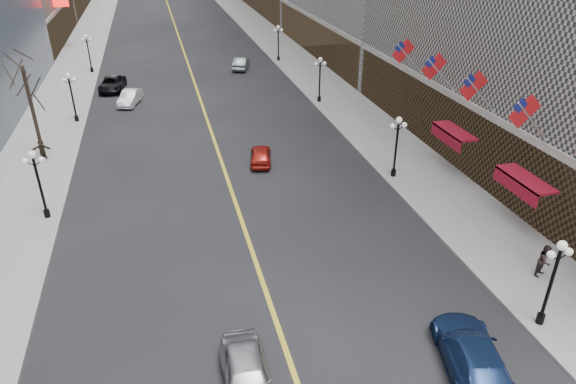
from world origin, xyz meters
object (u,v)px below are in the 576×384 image
car_nb_near (247,377)px  car_sb_mid (261,155)px  streetlamp_east_1 (397,141)px  streetlamp_east_3 (278,39)px  streetlamp_east_2 (320,75)px  streetlamp_west_3 (88,49)px  streetlamp_east_0 (553,275)px  car_nb_mid (130,98)px  streetlamp_west_1 (38,178)px  car_sb_near (473,356)px  car_nb_far (112,84)px  car_sb_far (241,63)px  streetlamp_west_2 (71,92)px

car_nb_near → car_sb_mid: car_nb_near is taller
streetlamp_east_1 → streetlamp_east_3: same height
streetlamp_east_2 → streetlamp_west_3: (-23.60, 18.00, 0.00)m
streetlamp_east_0 → streetlamp_west_3: bearing=114.4°
streetlamp_east_1 → car_nb_mid: size_ratio=1.04×
streetlamp_west_1 → car_sb_mid: 15.72m
streetlamp_west_3 → car_nb_near: streetlamp_west_3 is taller
car_nb_mid → car_sb_near: bearing=-54.3°
streetlamp_west_1 → car_nb_far: bearing=84.2°
streetlamp_east_2 → car_sb_near: 35.97m
streetlamp_east_0 → car_nb_near: size_ratio=0.95×
streetlamp_east_3 → car_sb_mid: (-8.85, -31.04, -2.24)m
streetlamp_west_1 → car_sb_far: (18.15, 33.32, -2.14)m
car_nb_near → streetlamp_west_3: bearing=103.1°
streetlamp_west_1 → car_nb_mid: bearing=77.9°
streetlamp_west_1 → car_nb_mid: streetlamp_west_1 is taller
car_sb_near → car_sb_far: (-0.83, 50.93, -0.07)m
streetlamp_west_2 → streetlamp_west_3: bearing=90.0°
car_nb_mid → car_nb_far: bearing=125.9°
car_nb_mid → car_sb_far: car_sb_far is taller
car_sb_mid → car_nb_mid: bearing=-47.6°
streetlamp_west_1 → streetlamp_west_3: same height
streetlamp_west_3 → car_sb_far: (18.15, -2.68, -2.14)m
streetlamp_east_2 → car_sb_far: size_ratio=0.98×
streetlamp_west_3 → car_nb_mid: streetlamp_west_3 is taller
streetlamp_west_2 → car_sb_far: bearing=40.2°
car_nb_mid → car_sb_near: (14.20, -39.90, 0.11)m
car_nb_mid → car_sb_mid: 20.00m
streetlamp_east_2 → car_nb_mid: 19.43m
car_sb_far → streetlamp_east_3: bearing=-135.4°
car_nb_mid → car_sb_near: size_ratio=0.76×
streetlamp_east_1 → car_sb_far: 33.83m
streetlamp_east_1 → streetlamp_east_3: bearing=90.0°
car_sb_near → car_sb_far: car_sb_near is taller
streetlamp_west_1 → car_sb_near: bearing=-42.9°
streetlamp_west_1 → car_nb_far: streetlamp_west_1 is taller
streetlamp_east_1 → streetlamp_east_2: 18.00m
streetlamp_east_2 → car_sb_near: bearing=-97.4°
streetlamp_east_0 → car_nb_near: streetlamp_east_0 is taller
streetlamp_east_1 → streetlamp_west_2: same height
streetlamp_west_1 → streetlamp_west_2: 18.00m
car_sb_near → car_sb_far: bearing=-74.9°
streetlamp_west_2 → car_nb_mid: (4.77, 4.29, -2.19)m
car_nb_near → car_sb_far: car_nb_near is taller
streetlamp_east_3 → streetlamp_west_1: (-23.60, -36.00, 0.00)m
streetlamp_west_2 → streetlamp_west_3: same height
car_nb_far → car_sb_far: 16.32m
streetlamp_east_3 → streetlamp_west_1: 43.05m
car_sb_far → streetlamp_east_1: bearing=117.7°
streetlamp_east_0 → streetlamp_east_2: 34.00m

